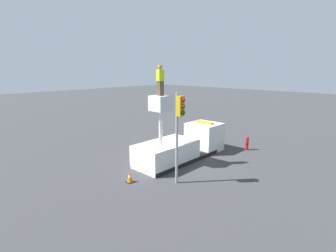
% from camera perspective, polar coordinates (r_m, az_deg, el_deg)
% --- Properties ---
extents(ground_plane, '(120.00, 120.00, 0.00)m').
position_cam_1_polar(ground_plane, '(17.53, 1.92, -7.40)').
color(ground_plane, '#38383A').
extents(bucket_truck, '(7.17, 2.28, 4.38)m').
position_cam_1_polar(bucket_truck, '(17.63, 3.05, -4.32)').
color(bucket_truck, black).
rests_on(bucket_truck, ground).
extents(worker, '(0.40, 0.26, 1.75)m').
position_cam_1_polar(worker, '(15.40, -1.70, 9.88)').
color(worker, brown).
rests_on(worker, bucket_truck).
extents(traffic_light_pole, '(0.34, 0.57, 4.78)m').
position_cam_1_polar(traffic_light_pole, '(13.09, 2.44, 1.18)').
color(traffic_light_pole, gray).
rests_on(traffic_light_pole, ground).
extents(fire_hydrant, '(0.47, 0.23, 1.04)m').
position_cam_1_polar(fire_hydrant, '(20.34, 16.81, -3.61)').
color(fire_hydrant, red).
rests_on(fire_hydrant, ground).
extents(traffic_cone_rear, '(0.39, 0.39, 0.60)m').
position_cam_1_polar(traffic_cone_rear, '(14.34, -8.29, -10.96)').
color(traffic_cone_rear, black).
rests_on(traffic_cone_rear, ground).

